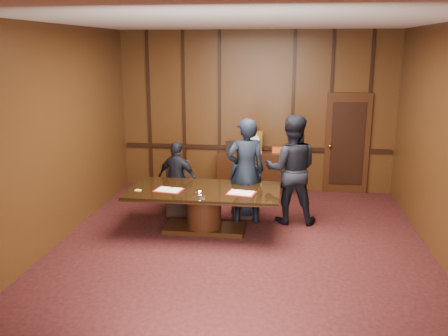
{
  "coord_description": "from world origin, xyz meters",
  "views": [
    {
      "loc": [
        0.64,
        -6.89,
        3.14
      ],
      "look_at": [
        -0.41,
        1.2,
        1.05
      ],
      "focal_mm": 38.0,
      "sensor_mm": 36.0,
      "label": 1
    }
  ],
  "objects_px": {
    "sideboard": "(254,170)",
    "witness_right": "(291,170)",
    "conference_table": "(204,203)",
    "signatory_left": "(178,178)",
    "signatory_right": "(245,181)",
    "witness_left": "(246,171)"
  },
  "relations": [
    {
      "from": "sideboard",
      "to": "witness_right",
      "type": "relative_size",
      "value": 0.81
    },
    {
      "from": "sideboard",
      "to": "witness_left",
      "type": "bearing_deg",
      "value": -90.81
    },
    {
      "from": "sideboard",
      "to": "signatory_left",
      "type": "relative_size",
      "value": 1.13
    },
    {
      "from": "sideboard",
      "to": "witness_right",
      "type": "distance_m",
      "value": 2.02
    },
    {
      "from": "conference_table",
      "to": "signatory_right",
      "type": "height_order",
      "value": "signatory_right"
    },
    {
      "from": "signatory_left",
      "to": "witness_right",
      "type": "relative_size",
      "value": 0.71
    },
    {
      "from": "signatory_left",
      "to": "signatory_right",
      "type": "bearing_deg",
      "value": -162.74
    },
    {
      "from": "signatory_left",
      "to": "sideboard",
      "type": "bearing_deg",
      "value": -112.22
    },
    {
      "from": "signatory_left",
      "to": "witness_left",
      "type": "xyz_separation_m",
      "value": [
        1.33,
        -0.3,
        0.26
      ]
    },
    {
      "from": "conference_table",
      "to": "witness_right",
      "type": "distance_m",
      "value": 1.69
    },
    {
      "from": "conference_table",
      "to": "signatory_left",
      "type": "xyz_separation_m",
      "value": [
        -0.65,
        0.8,
        0.2
      ]
    },
    {
      "from": "sideboard",
      "to": "conference_table",
      "type": "bearing_deg",
      "value": -106.08
    },
    {
      "from": "sideboard",
      "to": "witness_left",
      "type": "relative_size",
      "value": 0.83
    },
    {
      "from": "signatory_right",
      "to": "witness_left",
      "type": "relative_size",
      "value": 0.73
    },
    {
      "from": "sideboard",
      "to": "signatory_right",
      "type": "relative_size",
      "value": 1.13
    },
    {
      "from": "sideboard",
      "to": "witness_right",
      "type": "xyz_separation_m",
      "value": [
        0.78,
        -1.79,
        0.51
      ]
    },
    {
      "from": "conference_table",
      "to": "signatory_right",
      "type": "xyz_separation_m",
      "value": [
        0.65,
        0.8,
        0.2
      ]
    },
    {
      "from": "conference_table",
      "to": "witness_left",
      "type": "distance_m",
      "value": 0.96
    },
    {
      "from": "sideboard",
      "to": "witness_left",
      "type": "xyz_separation_m",
      "value": [
        -0.03,
        -1.94,
        0.48
      ]
    },
    {
      "from": "signatory_left",
      "to": "signatory_right",
      "type": "xyz_separation_m",
      "value": [
        1.3,
        0.0,
        -0.0
      ]
    },
    {
      "from": "sideboard",
      "to": "conference_table",
      "type": "height_order",
      "value": "sideboard"
    },
    {
      "from": "sideboard",
      "to": "signatory_right",
      "type": "height_order",
      "value": "sideboard"
    }
  ]
}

